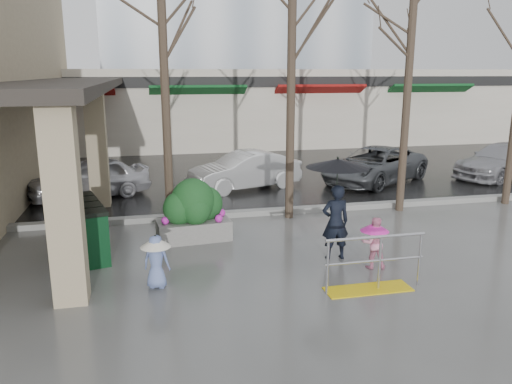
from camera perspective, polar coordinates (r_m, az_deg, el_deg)
name	(u,v)px	position (r m, az deg, el deg)	size (l,w,h in m)	color
ground	(282,271)	(10.10, 2.97, -8.97)	(120.00, 120.00, 0.00)	#51514F
street_asphalt	(187,136)	(31.32, -7.91, 6.35)	(120.00, 36.00, 0.01)	black
curb	(243,213)	(13.76, -1.49, -2.44)	(120.00, 0.30, 0.15)	gray
canopy_slab	(68,80)	(17.13, -20.66, 11.90)	(2.80, 18.00, 0.25)	#2D2823
pillar_front	(64,203)	(8.85, -21.08, -1.22)	(0.55, 0.55, 3.50)	tan
pillar_back	(97,147)	(15.19, -17.69, 4.91)	(0.55, 0.55, 3.50)	tan
storefront_row	(229,107)	(27.39, -3.07, 9.66)	(34.00, 6.74, 4.00)	beige
handrail	(372,270)	(9.38, 13.13, -8.68)	(1.90, 0.50, 1.03)	yellow
tree_west	(162,19)	(12.65, -10.69, 18.86)	(3.20, 3.20, 6.80)	#382B21
tree_midwest	(292,16)	(13.19, 4.16, 19.47)	(3.20, 3.20, 7.00)	#382B21
tree_mideast	(412,33)	(14.45, 17.35, 16.91)	(3.20, 3.20, 6.50)	#382B21
woman	(336,196)	(10.44, 9.18, -0.40)	(1.31, 1.31, 2.19)	black
child_pink	(374,239)	(10.32, 13.35, -5.27)	(0.59, 0.58, 1.06)	pink
child_blue	(156,256)	(9.32, -11.34, -7.23)	(0.56, 0.56, 1.01)	#677BB7
planter	(193,211)	(11.79, -7.17, -2.11)	(1.76, 1.03, 1.48)	slate
news_boxes	(90,227)	(11.43, -18.44, -3.87)	(0.97, 2.13, 1.16)	#0D3B1C
car_a	(89,178)	(16.47, -18.56, 1.51)	(1.49, 3.70, 1.26)	silver
car_b	(245,171)	(16.82, -1.32, 2.46)	(1.33, 3.82, 1.26)	silver
car_c	(375,165)	(18.33, 13.41, 3.02)	(2.09, 4.53, 1.26)	#525559
car_d	(502,161)	(20.86, 26.34, 3.22)	(1.77, 4.34, 1.26)	#9F9FA3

